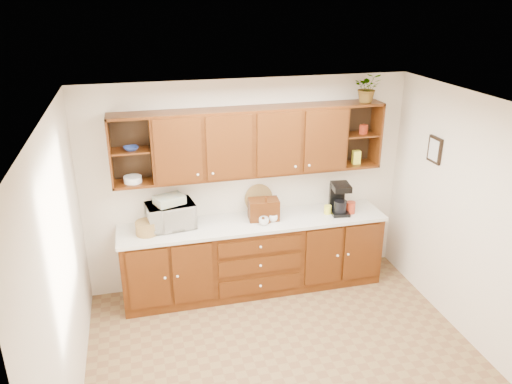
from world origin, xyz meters
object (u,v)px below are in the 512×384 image
microwave (170,215)px  potted_plant (368,88)px  bread_box (264,209)px  coffee_maker (339,199)px

microwave → potted_plant: 2.76m
microwave → potted_plant: size_ratio=1.56×
potted_plant → bread_box: bearing=-176.7°
coffee_maker → potted_plant: bearing=29.6°
microwave → coffee_maker: (2.07, -0.10, 0.04)m
bread_box → microwave: bearing=-176.8°
bread_box → coffee_maker: (0.96, -0.05, 0.06)m
bread_box → potted_plant: 1.90m
microwave → coffee_maker: bearing=-11.0°
bread_box → coffee_maker: coffee_maker is taller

